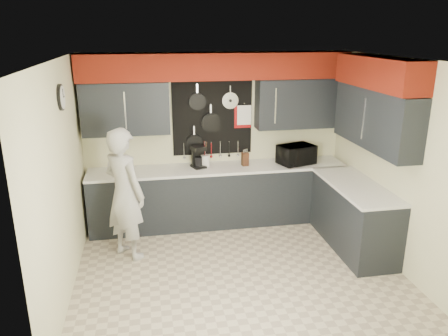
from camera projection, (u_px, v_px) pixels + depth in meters
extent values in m
plane|color=#BFB294|center=(238.00, 270.00, 5.53)|extent=(4.00, 4.00, 0.00)
cube|color=beige|center=(216.00, 138.00, 6.77)|extent=(4.00, 0.01, 2.60)
cube|color=black|center=(126.00, 109.00, 6.24)|extent=(1.24, 0.32, 0.75)
cube|color=black|center=(299.00, 103.00, 6.68)|extent=(1.34, 0.32, 0.75)
cube|color=maroon|center=(217.00, 66.00, 6.27)|extent=(3.94, 0.36, 0.38)
cube|color=black|center=(212.00, 117.00, 6.66)|extent=(1.22, 0.03, 1.15)
cylinder|color=black|center=(197.00, 102.00, 6.50)|extent=(0.26, 0.04, 0.26)
cylinder|color=black|center=(211.00, 123.00, 6.64)|extent=(0.30, 0.04, 0.30)
cylinder|color=black|center=(194.00, 143.00, 6.69)|extent=(0.27, 0.04, 0.27)
cylinder|color=silver|center=(230.00, 101.00, 6.59)|extent=(0.25, 0.02, 0.25)
cube|color=maroon|center=(243.00, 117.00, 6.72)|extent=(0.26, 0.01, 0.34)
cube|color=white|center=(244.00, 115.00, 6.70)|extent=(0.22, 0.01, 0.30)
cylinder|color=silver|center=(184.00, 150.00, 6.71)|extent=(0.01, 0.01, 0.20)
cylinder|color=silver|center=(193.00, 150.00, 6.73)|extent=(0.01, 0.01, 0.20)
cylinder|color=silver|center=(202.00, 150.00, 6.76)|extent=(0.01, 0.01, 0.20)
cylinder|color=silver|center=(211.00, 149.00, 6.78)|extent=(0.01, 0.01, 0.20)
cylinder|color=silver|center=(220.00, 149.00, 6.80)|extent=(0.01, 0.01, 0.20)
cylinder|color=silver|center=(229.00, 148.00, 6.83)|extent=(0.01, 0.01, 0.20)
cylinder|color=silver|center=(238.00, 148.00, 6.85)|extent=(0.01, 0.01, 0.20)
cube|color=beige|center=(394.00, 164.00, 5.48)|extent=(0.01, 3.50, 2.60)
cube|color=black|center=(375.00, 118.00, 5.57)|extent=(0.32, 1.70, 0.75)
cube|color=maroon|center=(379.00, 73.00, 5.39)|extent=(0.36, 1.70, 0.38)
cube|color=beige|center=(62.00, 183.00, 4.80)|extent=(0.01, 3.50, 2.60)
cylinder|color=black|center=(61.00, 97.00, 4.91)|extent=(0.04, 0.30, 0.30)
cylinder|color=white|center=(63.00, 97.00, 4.91)|extent=(0.01, 0.26, 0.26)
cube|color=black|center=(219.00, 196.00, 6.76)|extent=(3.90, 0.60, 0.88)
cube|color=white|center=(219.00, 168.00, 6.60)|extent=(3.90, 0.63, 0.04)
cube|color=black|center=(354.00, 217.00, 6.02)|extent=(0.60, 1.60, 0.88)
cube|color=white|center=(356.00, 186.00, 5.87)|extent=(0.63, 1.60, 0.04)
cube|color=black|center=(222.00, 226.00, 6.63)|extent=(3.90, 0.06, 0.10)
imported|color=black|center=(296.00, 155.00, 6.72)|extent=(0.62, 0.51, 0.30)
cube|color=#372211|center=(245.00, 159.00, 6.64)|extent=(0.11, 0.11, 0.21)
cylinder|color=silver|center=(205.00, 161.00, 6.61)|extent=(0.14, 0.14, 0.18)
cube|color=black|center=(198.00, 166.00, 6.58)|extent=(0.24, 0.27, 0.03)
cube|color=black|center=(198.00, 155.00, 6.61)|extent=(0.19, 0.12, 0.30)
cube|color=black|center=(198.00, 148.00, 6.49)|extent=(0.24, 0.27, 0.06)
cylinder|color=black|center=(198.00, 161.00, 6.53)|extent=(0.11, 0.11, 0.14)
imported|color=#B8B8B6|center=(125.00, 194.00, 5.64)|extent=(0.75, 0.76, 1.76)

